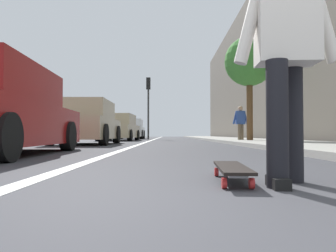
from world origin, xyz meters
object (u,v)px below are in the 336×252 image
Objects in this scene: skateboard at (232,169)px; parked_car_far at (119,128)px; skater_person at (286,47)px; parked_car_mid at (87,123)px; traffic_light at (148,97)px; street_tree_mid at (249,62)px; pedestrian_distant at (240,122)px; parked_car_end at (131,129)px.

skateboard is 15.84m from parked_car_far.
skater_person is at bearing -113.29° from skateboard.
skater_person is 9.50m from parked_car_mid.
parked_car_far is at bearing -0.19° from parked_car_mid.
parked_car_mid is 6.86m from parked_car_far.
skateboard is 0.20× the size of traffic_light.
parked_car_mid is at bearing 20.88° from skateboard.
skater_person is (-0.15, -0.35, 0.84)m from skateboard.
parked_car_mid is 6.92m from street_tree_mid.
pedestrian_distant is at bearing 13.69° from street_tree_mid.
pedestrian_distant is (-4.09, -5.90, 0.20)m from parked_car_far.
parked_car_end is 13.27m from street_tree_mid.
parked_car_end is (22.19, 3.71, -0.21)m from skater_person.
skateboard is at bearing -168.09° from parked_car_far.
parked_car_far reaches higher than skateboard.
street_tree_mid reaches higher than skater_person.
skater_person is 0.38× the size of street_tree_mid.
skateboard is 0.52× the size of skater_person.
skateboard is at bearing 66.71° from skater_person.
parked_car_end is at bearing 0.90° from parked_car_far.
skateboard is 11.42m from street_tree_mid.
traffic_light is at bearing -150.88° from parked_car_end.
traffic_light is (19.34, 1.86, 2.83)m from skateboard.
parked_car_mid reaches higher than parked_car_far.
pedestrian_distant reaches higher than parked_car_mid.
traffic_light is at bearing -7.58° from parked_car_mid.
skateboard is 9.25m from parked_car_mid.
parked_car_far is 7.18m from pedestrian_distant.
skater_person reaches higher than parked_car_mid.
parked_car_end is (22.04, 3.37, 0.63)m from skateboard.
traffic_light is (19.49, 2.21, 1.98)m from skater_person.
parked_car_end is at bearing 29.42° from pedestrian_distant.
street_tree_mid reaches higher than skateboard.
skateboard is 0.20× the size of parked_car_far.
street_tree_mid is at bearing -128.74° from parked_car_far.
parked_car_end is 2.77× the size of pedestrian_distant.
pedestrian_distant is at bearing -64.89° from parked_car_mid.
traffic_light is (-2.70, -1.51, 2.20)m from parked_car_end.
street_tree_mid is 2.53m from pedestrian_distant.
skater_person is at bearing 166.97° from street_tree_mid.
pedestrian_distant is at bearing -124.71° from parked_car_far.
skater_person is 0.38× the size of parked_car_far.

